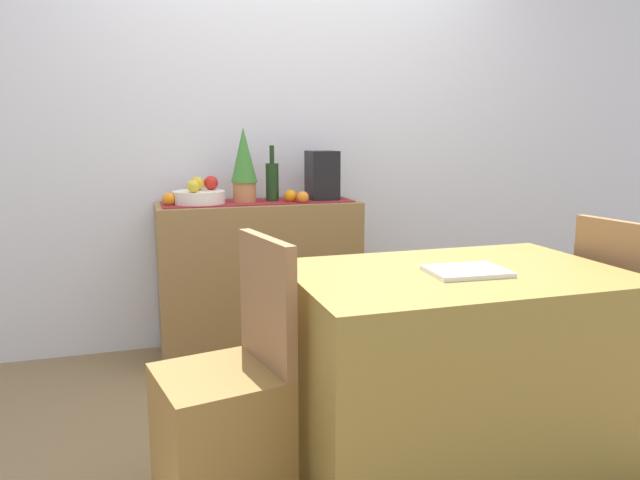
{
  "coord_description": "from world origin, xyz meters",
  "views": [
    {
      "loc": [
        -0.88,
        -2.29,
        1.24
      ],
      "look_at": [
        -0.05,
        0.38,
        0.74
      ],
      "focal_mm": 33.06,
      "sensor_mm": 36.0,
      "label": 1
    }
  ],
  "objects": [
    {
      "name": "sideboard_console",
      "position": [
        -0.24,
        0.92,
        0.43
      ],
      "size": [
        1.11,
        0.42,
        0.87
      ],
      "primitive_type": "cube",
      "color": "olive",
      "rests_on": "ground"
    },
    {
      "name": "chair_near_window",
      "position": [
        -0.63,
        -0.4,
        0.27
      ],
      "size": [
        0.47,
        0.47,
        0.9
      ],
      "color": "olive",
      "rests_on": "ground"
    },
    {
      "name": "apple_front",
      "position": [
        -0.49,
        0.96,
        0.98
      ],
      "size": [
        0.08,
        0.08,
        0.08
      ],
      "primitive_type": "sphere",
      "color": "red",
      "rests_on": "fruit_bowl"
    },
    {
      "name": "orange_loose_mid",
      "position": [
        -0.07,
        0.86,
        0.9
      ],
      "size": [
        0.07,
        0.07,
        0.07
      ],
      "primitive_type": "sphere",
      "color": "orange",
      "rests_on": "sideboard_console"
    },
    {
      "name": "open_book",
      "position": [
        0.26,
        -0.45,
        0.75
      ],
      "size": [
        0.29,
        0.23,
        0.02
      ],
      "primitive_type": "cube",
      "rotation": [
        0.0,
        0.0,
        -0.06
      ],
      "color": "white",
      "rests_on": "dining_table"
    },
    {
      "name": "ground_plane",
      "position": [
        0.0,
        0.0,
        -0.01
      ],
      "size": [
        6.4,
        6.4,
        0.02
      ],
      "primitive_type": "cube",
      "color": "olive",
      "rests_on": "ground"
    },
    {
      "name": "room_wall_rear",
      "position": [
        0.0,
        1.18,
        1.35
      ],
      "size": [
        6.4,
        0.06,
        2.7
      ],
      "primitive_type": "cube",
      "color": "silver",
      "rests_on": "ground"
    },
    {
      "name": "potted_plant",
      "position": [
        -0.31,
        0.92,
        1.08
      ],
      "size": [
        0.14,
        0.14,
        0.41
      ],
      "color": "#BA7C4A",
      "rests_on": "sideboard_console"
    },
    {
      "name": "orange_loose_far",
      "position": [
        -0.72,
        0.89,
        0.9
      ],
      "size": [
        0.07,
        0.07,
        0.07
      ],
      "primitive_type": "sphere",
      "color": "orange",
      "rests_on": "sideboard_console"
    },
    {
      "name": "orange_loose_near_bowl",
      "position": [
        -0.01,
        0.8,
        0.9
      ],
      "size": [
        0.07,
        0.07,
        0.07
      ],
      "primitive_type": "sphere",
      "color": "orange",
      "rests_on": "sideboard_console"
    },
    {
      "name": "chair_by_corner",
      "position": [
        1.13,
        -0.41,
        0.27
      ],
      "size": [
        0.45,
        0.45,
        0.9
      ],
      "color": "#8E5F3C",
      "rests_on": "ground"
    },
    {
      "name": "fruit_bowl",
      "position": [
        -0.56,
        0.92,
        0.91
      ],
      "size": [
        0.28,
        0.28,
        0.07
      ],
      "primitive_type": "cylinder",
      "color": "white",
      "rests_on": "table_runner"
    },
    {
      "name": "apple_center",
      "position": [
        -0.6,
        0.84,
        0.97
      ],
      "size": [
        0.07,
        0.07,
        0.07
      ],
      "primitive_type": "sphere",
      "color": "gold",
      "rests_on": "fruit_bowl"
    },
    {
      "name": "wine_bottle",
      "position": [
        -0.16,
        0.92,
        0.98
      ],
      "size": [
        0.07,
        0.07,
        0.31
      ],
      "color": "#1B3617",
      "rests_on": "sideboard_console"
    },
    {
      "name": "coffee_maker",
      "position": [
        0.13,
        0.92,
        1.01
      ],
      "size": [
        0.16,
        0.18,
        0.28
      ],
      "primitive_type": "cube",
      "color": "black",
      "rests_on": "sideboard_console"
    },
    {
      "name": "dining_table",
      "position": [
        0.25,
        -0.4,
        0.37
      ],
      "size": [
        1.23,
        0.81,
        0.74
      ],
      "primitive_type": "cube",
      "color": "olive",
      "rests_on": "ground"
    },
    {
      "name": "apple_right",
      "position": [
        -0.57,
        0.94,
        0.98
      ],
      "size": [
        0.08,
        0.08,
        0.08
      ],
      "primitive_type": "sphere",
      "color": "gold",
      "rests_on": "fruit_bowl"
    },
    {
      "name": "table_runner",
      "position": [
        -0.24,
        0.92,
        0.87
      ],
      "size": [
        1.04,
        0.32,
        0.01
      ],
      "primitive_type": "cube",
      "color": "maroon",
      "rests_on": "sideboard_console"
    }
  ]
}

